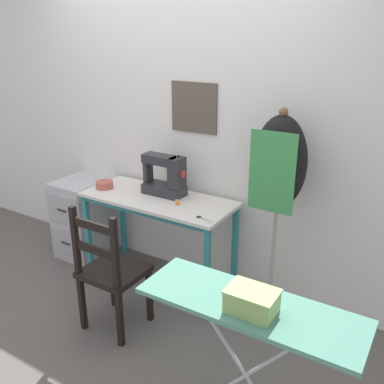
# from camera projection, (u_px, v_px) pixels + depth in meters

# --- Properties ---
(ground_plane) EXTENTS (14.00, 14.00, 0.00)m
(ground_plane) POSITION_uv_depth(u_px,v_px,m) (141.00, 296.00, 3.40)
(ground_plane) COLOR #5B5651
(wall_back) EXTENTS (10.00, 0.07, 2.55)m
(wall_back) POSITION_uv_depth(u_px,v_px,m) (180.00, 124.00, 3.41)
(wall_back) COLOR silver
(wall_back) RESTS_ON ground_plane
(sewing_table) EXTENTS (1.23, 0.52, 0.75)m
(sewing_table) POSITION_uv_depth(u_px,v_px,m) (157.00, 209.00, 3.36)
(sewing_table) COLOR silver
(sewing_table) RESTS_ON ground_plane
(sewing_machine) EXTENTS (0.36, 0.16, 0.34)m
(sewing_machine) POSITION_uv_depth(u_px,v_px,m) (166.00, 177.00, 3.34)
(sewing_machine) COLOR #28282D
(sewing_machine) RESTS_ON sewing_table
(fabric_bowl) EXTENTS (0.14, 0.14, 0.06)m
(fabric_bowl) POSITION_uv_depth(u_px,v_px,m) (104.00, 185.00, 3.53)
(fabric_bowl) COLOR #B25647
(fabric_bowl) RESTS_ON sewing_table
(scissors) EXTENTS (0.15, 0.07, 0.01)m
(scissors) POSITION_uv_depth(u_px,v_px,m) (202.00, 219.00, 2.96)
(scissors) COLOR silver
(scissors) RESTS_ON sewing_table
(thread_spool_near_machine) EXTENTS (0.04, 0.04, 0.04)m
(thread_spool_near_machine) POSITION_uv_depth(u_px,v_px,m) (177.00, 203.00, 3.19)
(thread_spool_near_machine) COLOR orange
(thread_spool_near_machine) RESTS_ON sewing_table
(wooden_chair) EXTENTS (0.40, 0.38, 0.93)m
(wooden_chair) POSITION_uv_depth(u_px,v_px,m) (111.00, 272.00, 2.89)
(wooden_chair) COLOR black
(wooden_chair) RESTS_ON ground_plane
(filing_cabinet) EXTENTS (0.39, 0.52, 0.72)m
(filing_cabinet) POSITION_uv_depth(u_px,v_px,m) (85.00, 217.00, 3.95)
(filing_cabinet) COLOR #B7B7BC
(filing_cabinet) RESTS_ON ground_plane
(dress_form) EXTENTS (0.36, 0.32, 1.53)m
(dress_form) POSITION_uv_depth(u_px,v_px,m) (279.00, 172.00, 2.80)
(dress_form) COLOR #846647
(dress_form) RESTS_ON ground_plane
(ironing_board) EXTENTS (1.05, 0.36, 0.82)m
(ironing_board) POSITION_uv_depth(u_px,v_px,m) (249.00, 312.00, 1.96)
(ironing_board) COLOR #518E7A
(ironing_board) RESTS_ON ground_plane
(storage_box) EXTENTS (0.22, 0.16, 0.11)m
(storage_box) POSITION_uv_depth(u_px,v_px,m) (252.00, 301.00, 1.87)
(storage_box) COLOR #8EB266
(storage_box) RESTS_ON ironing_board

